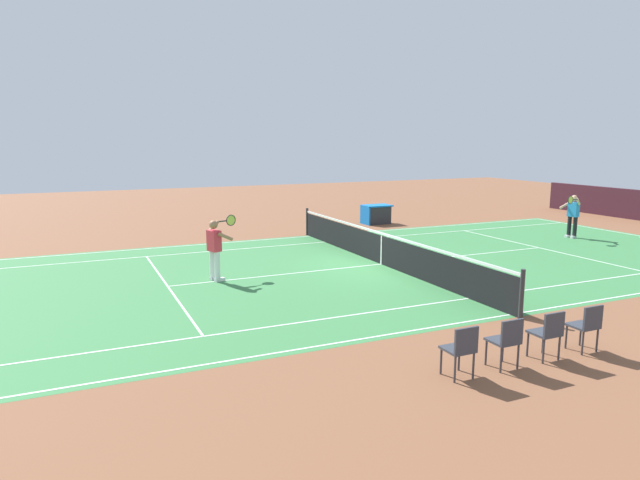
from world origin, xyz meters
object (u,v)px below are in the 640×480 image
(tennis_player_near, at_px, (215,247))
(spectator_chair_3, at_px, (461,347))
(spectator_chair_1, at_px, (548,331))
(spectator_chair_0, at_px, (587,324))
(spectator_chair_2, at_px, (506,339))
(tennis_ball, at_px, (438,260))
(equipment_cart_tarped, at_px, (376,214))
(tennis_player_far, at_px, (573,214))
(tennis_net, at_px, (382,248))

(tennis_player_near, distance_m, spectator_chair_3, 8.07)
(spectator_chair_1, relative_size, spectator_chair_3, 1.00)
(spectator_chair_0, distance_m, spectator_chair_2, 1.85)
(tennis_ball, xyz_separation_m, spectator_chair_3, (4.94, 7.37, 0.49))
(tennis_player_near, xyz_separation_m, equipment_cart_tarped, (-9.13, -7.25, -0.49))
(spectator_chair_0, bearing_deg, spectator_chair_2, 0.00)
(spectator_chair_1, bearing_deg, tennis_ball, -112.79)
(tennis_ball, distance_m, spectator_chair_3, 8.89)
(tennis_player_far, xyz_separation_m, spectator_chair_0, (9.44, 8.77, -0.41))
(spectator_chair_2, bearing_deg, tennis_ball, -118.60)
(tennis_player_near, relative_size, spectator_chair_3, 1.93)
(tennis_net, distance_m, equipment_cart_tarped, 8.37)
(equipment_cart_tarped, bearing_deg, spectator_chair_1, 70.68)
(spectator_chair_0, distance_m, spectator_chair_3, 2.77)
(tennis_ball, relative_size, spectator_chair_0, 0.08)
(tennis_player_far, bearing_deg, tennis_player_near, 3.86)
(spectator_chair_1, relative_size, equipment_cart_tarped, 0.70)
(tennis_net, xyz_separation_m, spectator_chair_2, (2.17, 7.72, 0.03))
(tennis_player_far, bearing_deg, spectator_chair_3, 35.69)
(tennis_player_far, height_order, tennis_ball, tennis_player_far)
(tennis_player_far, height_order, equipment_cart_tarped, tennis_player_far)
(tennis_ball, bearing_deg, equipment_cart_tarped, -105.84)
(spectator_chair_0, distance_m, equipment_cart_tarped, 15.67)
(spectator_chair_1, xyz_separation_m, spectator_chair_2, (0.92, 0.00, 0.00))
(equipment_cart_tarped, bearing_deg, tennis_player_far, 128.93)
(spectator_chair_2, xyz_separation_m, spectator_chair_3, (0.92, 0.00, 0.00))
(tennis_player_far, xyz_separation_m, tennis_ball, (7.26, 1.39, -0.90))
(tennis_net, height_order, spectator_chair_3, tennis_net)
(tennis_ball, bearing_deg, spectator_chair_1, 67.21)
(tennis_ball, relative_size, spectator_chair_3, 0.08)
(tennis_player_near, bearing_deg, spectator_chair_0, 121.45)
(tennis_player_near, xyz_separation_m, spectator_chair_3, (-2.01, 7.81, -0.41))
(spectator_chair_0, bearing_deg, equipment_cart_tarped, -106.13)
(tennis_player_near, height_order, spectator_chair_3, tennis_player_near)
(tennis_net, xyz_separation_m, tennis_player_far, (-9.11, -1.05, 0.44))
(spectator_chair_3, bearing_deg, tennis_player_near, -75.58)
(tennis_player_near, height_order, spectator_chair_0, tennis_player_near)
(equipment_cart_tarped, bearing_deg, spectator_chair_0, 73.87)
(tennis_player_far, relative_size, spectator_chair_1, 1.93)
(tennis_ball, relative_size, spectator_chair_2, 0.08)
(spectator_chair_3, bearing_deg, tennis_ball, -123.84)
(spectator_chair_1, distance_m, equipment_cart_tarped, 15.95)
(spectator_chair_0, relative_size, equipment_cart_tarped, 0.70)
(tennis_ball, bearing_deg, spectator_chair_0, 73.57)
(tennis_player_far, relative_size, spectator_chair_0, 1.93)
(spectator_chair_0, bearing_deg, spectator_chair_1, 0.00)
(tennis_player_near, xyz_separation_m, tennis_player_far, (-14.21, -0.96, -0.00))
(spectator_chair_0, relative_size, spectator_chair_3, 1.00)
(tennis_ball, distance_m, spectator_chair_1, 8.01)
(spectator_chair_2, height_order, spectator_chair_3, same)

